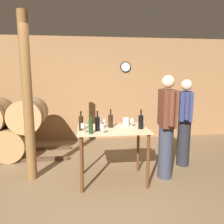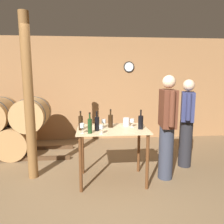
% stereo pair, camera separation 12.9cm
% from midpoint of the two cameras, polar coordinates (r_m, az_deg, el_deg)
% --- Properties ---
extents(ground_plane, '(14.00, 14.00, 0.00)m').
position_cam_midpoint_polar(ground_plane, '(3.43, -0.47, -20.71)').
color(ground_plane, brown).
extents(back_wall, '(8.40, 0.08, 2.70)m').
position_cam_midpoint_polar(back_wall, '(5.86, -2.75, 5.90)').
color(back_wall, '#996B42').
rests_on(back_wall, ground_plane).
extents(barrel_rack, '(3.05, 0.84, 1.27)m').
position_cam_midpoint_polar(barrel_rack, '(5.15, -25.14, -3.80)').
color(barrel_rack, '#4C331E').
rests_on(barrel_rack, ground_plane).
extents(tasting_table, '(1.12, 0.74, 0.89)m').
position_cam_midpoint_polar(tasting_table, '(3.54, 1.19, -6.88)').
color(tasting_table, '#D1B284').
rests_on(tasting_table, ground_plane).
extents(wooden_post, '(0.16, 0.16, 2.70)m').
position_cam_midpoint_polar(wooden_post, '(3.76, -20.01, 3.21)').
color(wooden_post, brown).
rests_on(wooden_post, ground_plane).
extents(wine_bottle_far_left, '(0.07, 0.07, 0.30)m').
position_cam_midpoint_polar(wine_bottle_far_left, '(3.40, -7.10, -2.75)').
color(wine_bottle_far_left, black).
rests_on(wine_bottle_far_left, tasting_table).
extents(wine_bottle_left, '(0.06, 0.06, 0.31)m').
position_cam_midpoint_polar(wine_bottle_left, '(3.19, -4.65, -3.50)').
color(wine_bottle_left, '#193819').
rests_on(wine_bottle_left, tasting_table).
extents(wine_bottle_center, '(0.07, 0.07, 0.31)m').
position_cam_midpoint_polar(wine_bottle_center, '(3.34, -2.86, -2.94)').
color(wine_bottle_center, black).
rests_on(wine_bottle_center, tasting_table).
extents(wine_bottle_right, '(0.08, 0.08, 0.30)m').
position_cam_midpoint_polar(wine_bottle_right, '(3.54, 0.66, -2.28)').
color(wine_bottle_right, black).
rests_on(wine_bottle_right, tasting_table).
extents(wine_bottle_far_right, '(0.08, 0.08, 0.31)m').
position_cam_midpoint_polar(wine_bottle_far_right, '(3.47, 8.56, -2.57)').
color(wine_bottle_far_right, black).
rests_on(wine_bottle_far_right, tasting_table).
extents(wine_glass_near_left, '(0.07, 0.07, 0.15)m').
position_cam_midpoint_polar(wine_glass_near_left, '(3.20, -6.66, -3.64)').
color(wine_glass_near_left, silver).
rests_on(wine_glass_near_left, tasting_table).
extents(wine_glass_near_center, '(0.06, 0.06, 0.13)m').
position_cam_midpoint_polar(wine_glass_near_center, '(3.15, -1.66, -4.07)').
color(wine_glass_near_center, silver).
rests_on(wine_glass_near_center, tasting_table).
extents(wine_glass_near_right, '(0.07, 0.07, 0.14)m').
position_cam_midpoint_polar(wine_glass_near_right, '(3.54, -1.16, -2.50)').
color(wine_glass_near_right, silver).
rests_on(wine_glass_near_right, tasting_table).
extents(wine_glass_far_side, '(0.07, 0.07, 0.14)m').
position_cam_midpoint_polar(wine_glass_far_side, '(3.58, 6.32, -2.35)').
color(wine_glass_far_side, silver).
rests_on(wine_glass_far_side, tasting_table).
extents(ice_bucket, '(0.11, 0.11, 0.13)m').
position_cam_midpoint_polar(ice_bucket, '(3.68, 4.76, -2.57)').
color(ice_bucket, silver).
rests_on(ice_bucket, tasting_table).
extents(person_host, '(0.25, 0.59, 1.73)m').
position_cam_midpoint_polar(person_host, '(3.71, 15.16, -3.38)').
color(person_host, '#333847').
rests_on(person_host, ground_plane).
extents(person_visitor_with_scarf, '(0.34, 0.56, 1.66)m').
position_cam_midpoint_polar(person_visitor_with_scarf, '(4.34, 19.73, -2.36)').
color(person_visitor_with_scarf, '#232328').
rests_on(person_visitor_with_scarf, ground_plane).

